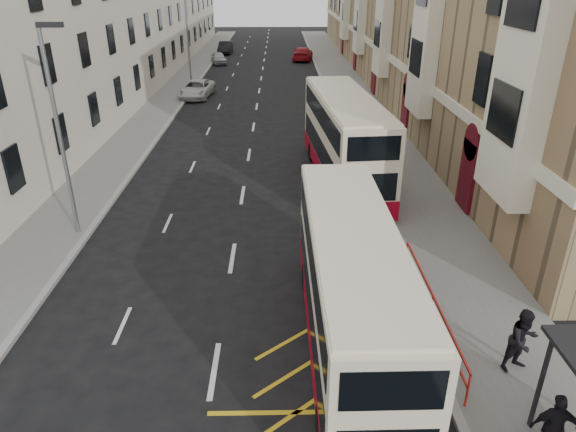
{
  "coord_description": "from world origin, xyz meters",
  "views": [
    {
      "loc": [
        1.8,
        -6.68,
        9.66
      ],
      "look_at": [
        2.07,
        9.28,
        2.06
      ],
      "focal_mm": 32.0,
      "sensor_mm": 36.0,
      "label": 1
    }
  ],
  "objects_px": {
    "street_lamp_near": "(59,123)",
    "pedestrian_far": "(555,427)",
    "double_decker_rear": "(345,140)",
    "pedestrian_mid": "(523,340)",
    "car_dark": "(225,48)",
    "street_lamp_far": "(188,34)",
    "white_van": "(197,89)",
    "car_red": "(303,54)",
    "double_decker_front": "(351,290)",
    "car_silver": "(219,58)"
  },
  "relations": [
    {
      "from": "street_lamp_near",
      "to": "pedestrian_far",
      "type": "height_order",
      "value": "street_lamp_near"
    },
    {
      "from": "street_lamp_near",
      "to": "double_decker_rear",
      "type": "xyz_separation_m",
      "value": [
        11.35,
        5.66,
        -2.42
      ]
    },
    {
      "from": "pedestrian_mid",
      "to": "car_dark",
      "type": "height_order",
      "value": "pedestrian_mid"
    },
    {
      "from": "street_lamp_near",
      "to": "pedestrian_far",
      "type": "xyz_separation_m",
      "value": [
        13.9,
        -10.94,
        -3.63
      ]
    },
    {
      "from": "street_lamp_far",
      "to": "pedestrian_far",
      "type": "distance_m",
      "value": 43.39
    },
    {
      "from": "street_lamp_near",
      "to": "white_van",
      "type": "height_order",
      "value": "street_lamp_near"
    },
    {
      "from": "street_lamp_far",
      "to": "car_red",
      "type": "xyz_separation_m",
      "value": [
        11.02,
        15.68,
        -3.87
      ]
    },
    {
      "from": "double_decker_front",
      "to": "white_van",
      "type": "distance_m",
      "value": 33.78
    },
    {
      "from": "street_lamp_far",
      "to": "car_silver",
      "type": "bearing_deg",
      "value": 84.97
    },
    {
      "from": "double_decker_rear",
      "to": "pedestrian_mid",
      "type": "relative_size",
      "value": 6.09
    },
    {
      "from": "double_decker_front",
      "to": "car_red",
      "type": "distance_m",
      "value": 52.88
    },
    {
      "from": "car_dark",
      "to": "double_decker_rear",
      "type": "bearing_deg",
      "value": -76.42
    },
    {
      "from": "double_decker_front",
      "to": "pedestrian_mid",
      "type": "bearing_deg",
      "value": -13.76
    },
    {
      "from": "double_decker_rear",
      "to": "car_dark",
      "type": "height_order",
      "value": "double_decker_rear"
    },
    {
      "from": "double_decker_rear",
      "to": "car_dark",
      "type": "bearing_deg",
      "value": 97.86
    },
    {
      "from": "pedestrian_far",
      "to": "car_red",
      "type": "xyz_separation_m",
      "value": [
        -2.88,
        56.63,
        -0.23
      ]
    },
    {
      "from": "street_lamp_near",
      "to": "white_van",
      "type": "relative_size",
      "value": 1.58
    },
    {
      "from": "double_decker_rear",
      "to": "white_van",
      "type": "distance_m",
      "value": 22.26
    },
    {
      "from": "white_van",
      "to": "car_red",
      "type": "xyz_separation_m",
      "value": [
        9.87,
        20.29,
        0.07
      ]
    },
    {
      "from": "street_lamp_near",
      "to": "car_red",
      "type": "xyz_separation_m",
      "value": [
        11.02,
        45.68,
        -3.87
      ]
    },
    {
      "from": "white_van",
      "to": "street_lamp_far",
      "type": "bearing_deg",
      "value": 110.15
    },
    {
      "from": "street_lamp_far",
      "to": "white_van",
      "type": "distance_m",
      "value": 6.17
    },
    {
      "from": "double_decker_front",
      "to": "car_red",
      "type": "xyz_separation_m",
      "value": [
        0.99,
        52.86,
        -1.2
      ]
    },
    {
      "from": "street_lamp_far",
      "to": "car_red",
      "type": "relative_size",
      "value": 1.51
    },
    {
      "from": "pedestrian_far",
      "to": "car_silver",
      "type": "relative_size",
      "value": 0.45
    },
    {
      "from": "car_dark",
      "to": "white_van",
      "type": "bearing_deg",
      "value": -88.95
    },
    {
      "from": "car_dark",
      "to": "car_red",
      "type": "height_order",
      "value": "car_red"
    },
    {
      "from": "street_lamp_near",
      "to": "double_decker_rear",
      "type": "bearing_deg",
      "value": 26.49
    },
    {
      "from": "street_lamp_far",
      "to": "car_dark",
      "type": "bearing_deg",
      "value": 86.94
    },
    {
      "from": "double_decker_rear",
      "to": "pedestrian_mid",
      "type": "xyz_separation_m",
      "value": [
        3.06,
        -13.86,
        -1.16
      ]
    },
    {
      "from": "car_dark",
      "to": "pedestrian_mid",
      "type": "bearing_deg",
      "value": -76.44
    },
    {
      "from": "car_silver",
      "to": "car_red",
      "type": "height_order",
      "value": "car_red"
    },
    {
      "from": "car_dark",
      "to": "car_red",
      "type": "distance_m",
      "value": 11.48
    },
    {
      "from": "street_lamp_near",
      "to": "car_dark",
      "type": "bearing_deg",
      "value": 88.72
    },
    {
      "from": "pedestrian_mid",
      "to": "car_dark",
      "type": "bearing_deg",
      "value": 82.53
    },
    {
      "from": "street_lamp_near",
      "to": "white_van",
      "type": "distance_m",
      "value": 25.72
    },
    {
      "from": "double_decker_front",
      "to": "pedestrian_mid",
      "type": "height_order",
      "value": "double_decker_front"
    },
    {
      "from": "pedestrian_mid",
      "to": "car_red",
      "type": "relative_size",
      "value": 0.34
    },
    {
      "from": "double_decker_rear",
      "to": "double_decker_front",
      "type": "bearing_deg",
      "value": -100.54
    },
    {
      "from": "street_lamp_near",
      "to": "double_decker_rear",
      "type": "distance_m",
      "value": 12.91
    },
    {
      "from": "double_decker_rear",
      "to": "pedestrian_far",
      "type": "bearing_deg",
      "value": -85.93
    },
    {
      "from": "street_lamp_far",
      "to": "car_dark",
      "type": "distance_m",
      "value": 21.92
    },
    {
      "from": "street_lamp_far",
      "to": "car_red",
      "type": "bearing_deg",
      "value": 54.91
    },
    {
      "from": "car_silver",
      "to": "car_red",
      "type": "distance_m",
      "value": 10.21
    },
    {
      "from": "double_decker_rear",
      "to": "pedestrian_mid",
      "type": "distance_m",
      "value": 14.24
    },
    {
      "from": "double_decker_front",
      "to": "car_silver",
      "type": "xyz_separation_m",
      "value": [
        -8.88,
        50.25,
        -1.33
      ]
    },
    {
      "from": "double_decker_rear",
      "to": "car_red",
      "type": "xyz_separation_m",
      "value": [
        -0.33,
        40.03,
        -1.45
      ]
    },
    {
      "from": "pedestrian_mid",
      "to": "pedestrian_far",
      "type": "xyz_separation_m",
      "value": [
        -0.51,
        -2.74,
        -0.06
      ]
    },
    {
      "from": "street_lamp_near",
      "to": "double_decker_front",
      "type": "height_order",
      "value": "street_lamp_near"
    },
    {
      "from": "pedestrian_mid",
      "to": "car_dark",
      "type": "xyz_separation_m",
      "value": [
        -13.26,
        59.75,
        -0.3
      ]
    }
  ]
}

